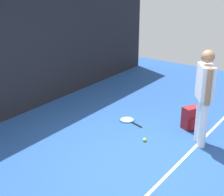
% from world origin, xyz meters
% --- Properties ---
extents(ground_plane, '(12.00, 12.00, 0.00)m').
position_xyz_m(ground_plane, '(0.00, 0.00, 0.00)').
color(ground_plane, '#234C93').
extents(back_fence, '(10.00, 0.10, 2.93)m').
position_xyz_m(back_fence, '(0.00, 3.00, 1.46)').
color(back_fence, black).
rests_on(back_fence, ground).
extents(court_line, '(9.00, 0.05, 0.00)m').
position_xyz_m(court_line, '(0.00, -0.66, 0.00)').
color(court_line, white).
rests_on(court_line, ground).
extents(tennis_player, '(0.45, 0.41, 1.70)m').
position_xyz_m(tennis_player, '(1.19, -0.67, 0.97)').
color(tennis_player, white).
rests_on(tennis_player, ground).
extents(tennis_racket, '(0.41, 0.64, 0.03)m').
position_xyz_m(tennis_racket, '(1.25, 0.90, 0.01)').
color(tennis_racket, black).
rests_on(tennis_racket, ground).
extents(backpack, '(0.36, 0.37, 0.44)m').
position_xyz_m(backpack, '(1.67, -0.28, 0.21)').
color(backpack, maroon).
rests_on(backpack, ground).
extents(tennis_ball_near_player, '(0.07, 0.07, 0.07)m').
position_xyz_m(tennis_ball_near_player, '(0.68, 0.16, 0.03)').
color(tennis_ball_near_player, '#CCE033').
rests_on(tennis_ball_near_player, ground).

